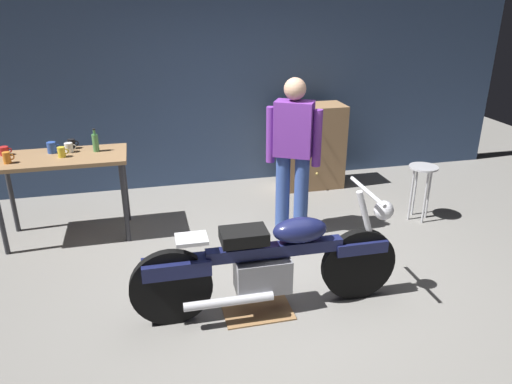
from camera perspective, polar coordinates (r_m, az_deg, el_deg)
name	(u,v)px	position (r m, az deg, el deg)	size (l,w,h in m)	color
ground_plane	(281,288)	(4.41, 2.89, -11.18)	(12.00, 12.00, 0.00)	gray
back_wall	(222,66)	(6.47, -4.03, 14.44)	(8.00, 0.12, 3.10)	#384C70
workbench	(62,167)	(5.34, -21.76, 2.78)	(1.30, 0.64, 0.90)	#99724C
motorcycle	(271,261)	(3.91, 1.76, -8.11)	(2.19, 0.60, 1.00)	black
person_standing	(293,151)	(5.01, 4.36, 4.77)	(0.51, 0.38, 1.67)	#354F97
shop_stool	(422,178)	(5.78, 18.84, 1.53)	(0.32, 0.32, 0.64)	#B2B2B7
wooden_dresser	(312,146)	(6.48, 6.56, 5.31)	(0.80, 0.47, 1.10)	#99724C
drip_tray	(257,310)	(4.13, 0.12, -13.58)	(0.56, 0.40, 0.01)	olive
mug_blue_enamel	(52,148)	(5.43, -22.75, 4.82)	(0.13, 0.09, 0.11)	#2D51AD
mug_red_diner	(4,151)	(5.56, -27.33, 4.28)	(0.12, 0.09, 0.09)	red
mug_orange_travel	(7,158)	(5.27, -27.09, 3.59)	(0.11, 0.07, 0.11)	orange
mug_black_matte	(72,144)	(5.51, -20.72, 5.28)	(0.11, 0.08, 0.10)	black
mug_white_ceramic	(69,148)	(5.39, -21.02, 4.87)	(0.12, 0.08, 0.10)	white
mug_yellow_tall	(62,152)	(5.25, -21.75, 4.36)	(0.11, 0.07, 0.10)	yellow
bottle	(95,142)	(5.32, -18.25, 5.54)	(0.06, 0.06, 0.24)	#4C8C4C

